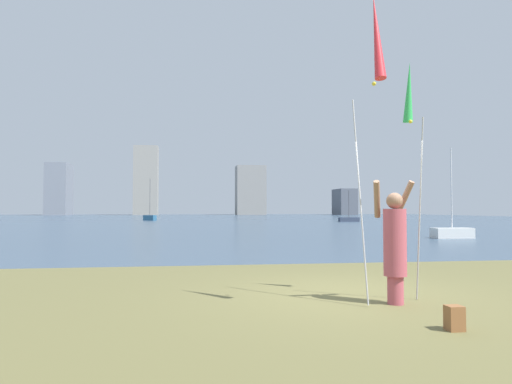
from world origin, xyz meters
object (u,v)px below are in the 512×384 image
Objects in this scene: kite_flag_right at (409,100)px; bag at (454,318)px; kite_flag_left at (376,45)px; sailboat_1 at (349,219)px; person at (395,243)px; sailboat_2 at (150,217)px; sailboat_5 at (452,232)px.

bag is (-0.47, -1.98, -3.09)m from kite_flag_right.
sailboat_1 is (15.41, 44.60, -3.47)m from kite_flag_left.
kite_flag_right is at bearing 33.66° from person.
bag is at bearing -81.55° from sailboat_2.
sailboat_2 is at bearing 98.45° from bag.
person is at bearing -123.79° from sailboat_5.
sailboat_1 is (14.93, 44.08, -0.65)m from person.
sailboat_5 is (10.22, 15.06, -3.46)m from kite_flag_left.
bag is 0.05× the size of sailboat_2.
kite_flag_left is 54.40m from sailboat_2.
sailboat_2 reaches higher than kite_flag_right.
kite_flag_left is at bearing 116.63° from bag.
sailboat_1 is at bearing 71.69° from kite_flag_right.
kite_flag_left is 1.25× the size of sailboat_1.
kite_flag_right is at bearing 76.76° from bag.
person is at bearing -137.97° from kite_flag_right.
bag is at bearing -103.24° from kite_flag_right.
person is at bearing -108.71° from sailboat_1.
sailboat_5 reaches higher than bag.
kite_flag_left is at bearing -124.16° from sailboat_5.
sailboat_1 is (14.44, 43.64, -2.96)m from kite_flag_right.
person is 1.72m from bag.
kite_flag_left is 0.84× the size of sailboat_2.
bag is (0.51, -1.02, -3.61)m from kite_flag_left.
kite_flag_right is 0.86× the size of sailboat_5.
bag is 55.38m from sailboat_2.
bag is 0.08× the size of sailboat_1.
sailboat_5 is at bearing 55.84° from kite_flag_left.
sailboat_2 reaches higher than kite_flag_left.
person is 2.92m from kite_flag_left.
sailboat_5 reaches higher than person.
kite_flag_right is 53.58m from sailboat_2.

